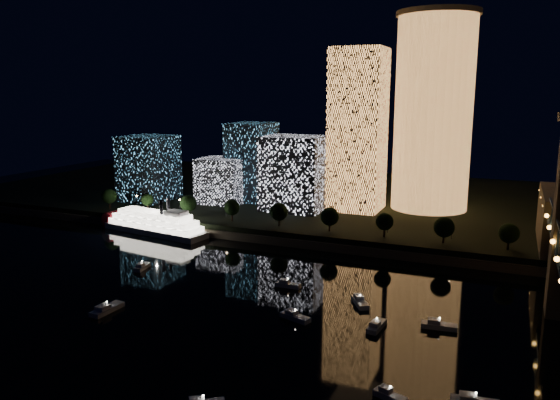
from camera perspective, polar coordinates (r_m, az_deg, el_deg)
The scene contains 10 objects.
ground at distance 120.73m, azimuth -3.66°, elevation -15.79°, with size 520.00×520.00×0.00m, color black.
far_bank at distance 265.60m, azimuth 12.06°, elevation -0.36°, with size 420.00×160.00×5.00m, color black.
seawall at distance 191.93m, azimuth 7.46°, elevation -4.98°, with size 420.00×6.00×3.00m, color #6B5E4C.
tower_cylindrical at distance 241.22m, azimuth 15.72°, elevation 8.80°, with size 34.00×34.00×82.18m.
tower_rectangular at distance 233.59m, azimuth 8.14°, elevation 7.21°, with size 21.26×21.26×67.63m, color #FFA451.
midrise_blocks at distance 247.99m, azimuth -5.06°, elevation 3.21°, with size 94.53×42.13×35.76m.
riverboat at distance 221.92m, azimuth -13.34°, elevation -2.34°, with size 50.35×17.47×14.89m.
motorboats at distance 132.94m, azimuth 1.22°, elevation -12.73°, with size 108.01×66.70×2.78m.
esplanade_trees at distance 203.36m, azimuth 0.93°, elevation -1.35°, with size 166.52×6.94×8.97m.
street_lamps at distance 212.11m, azimuth -0.46°, elevation -1.22°, with size 132.70×0.70×5.65m.
Camera 1 is at (49.01, -95.73, 54.86)m, focal length 35.00 mm.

